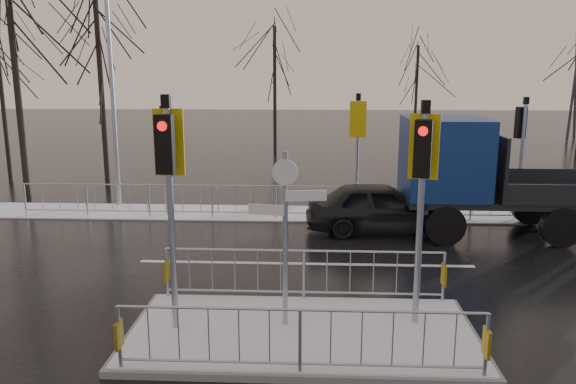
{
  "coord_description": "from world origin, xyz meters",
  "views": [
    {
      "loc": [
        0.18,
        -8.97,
        4.5
      ],
      "look_at": [
        -0.41,
        3.6,
        1.8
      ],
      "focal_mm": 35.0,
      "sensor_mm": 36.0,
      "label": 1
    }
  ],
  "objects_px": {
    "traffic_island": "(301,316)",
    "street_lamp_left": "(113,72)",
    "flatbed_truck": "(479,173)",
    "car_far_lane": "(381,207)"
  },
  "relations": [
    {
      "from": "car_far_lane",
      "to": "flatbed_truck",
      "type": "distance_m",
      "value": 2.88
    },
    {
      "from": "car_far_lane",
      "to": "flatbed_truck",
      "type": "height_order",
      "value": "flatbed_truck"
    },
    {
      "from": "car_far_lane",
      "to": "street_lamp_left",
      "type": "relative_size",
      "value": 0.52
    },
    {
      "from": "street_lamp_left",
      "to": "traffic_island",
      "type": "bearing_deg",
      "value": -55.93
    },
    {
      "from": "flatbed_truck",
      "to": "street_lamp_left",
      "type": "relative_size",
      "value": 0.86
    },
    {
      "from": "flatbed_truck",
      "to": "street_lamp_left",
      "type": "height_order",
      "value": "street_lamp_left"
    },
    {
      "from": "traffic_island",
      "to": "street_lamp_left",
      "type": "relative_size",
      "value": 0.73
    },
    {
      "from": "flatbed_truck",
      "to": "street_lamp_left",
      "type": "xyz_separation_m",
      "value": [
        -11.21,
        2.87,
        2.75
      ]
    },
    {
      "from": "flatbed_truck",
      "to": "car_far_lane",
      "type": "bearing_deg",
      "value": 178.76
    },
    {
      "from": "traffic_island",
      "to": "street_lamp_left",
      "type": "xyz_separation_m",
      "value": [
        -6.42,
        9.49,
        4.1
      ]
    }
  ]
}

